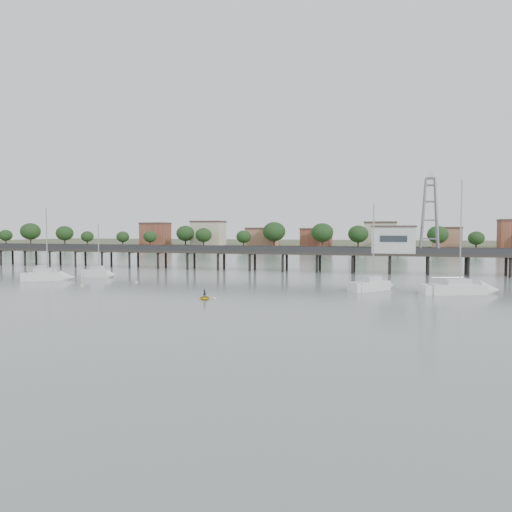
{
  "coord_description": "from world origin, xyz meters",
  "views": [
    {
      "loc": [
        26.17,
        -39.77,
        8.46
      ],
      "look_at": [
        2.53,
        42.0,
        4.0
      ],
      "focal_mm": 35.0,
      "sensor_mm": 36.0,
      "label": 1
    }
  ],
  "objects": [
    {
      "name": "yellow_dinghy",
      "position": [
        3.32,
        16.6,
        0.0
      ],
      "size": [
        1.81,
        1.13,
        2.45
      ],
      "primitive_type": "imported",
      "rotation": [
        0.0,
        0.0,
        0.39
      ],
      "color": "yellow",
      "rests_on": "ground"
    },
    {
      "name": "white_tender",
      "position": [
        -40.9,
        42.39,
        0.49
      ],
      "size": [
        4.19,
        1.9,
        1.6
      ],
      "rotation": [
        0.0,
        0.0,
        0.05
      ],
      "color": "white",
      "rests_on": "ground"
    },
    {
      "name": "sailboat_d",
      "position": [
        34.99,
        31.14,
        0.63
      ],
      "size": [
        10.1,
        6.17,
        15.93
      ],
      "rotation": [
        0.0,
        0.0,
        0.37
      ],
      "color": "white",
      "rests_on": "ground"
    },
    {
      "name": "ground_plane",
      "position": [
        0.0,
        0.0,
        0.0
      ],
      "size": [
        500.0,
        500.0,
        0.0
      ],
      "primitive_type": "plane",
      "color": "slate",
      "rests_on": "ground"
    },
    {
      "name": "far_shore",
      "position": [
        0.36,
        239.58,
        0.95
      ],
      "size": [
        500.0,
        170.0,
        10.4
      ],
      "color": "#475133",
      "rests_on": "ground"
    },
    {
      "name": "pier",
      "position": [
        0.0,
        60.0,
        3.79
      ],
      "size": [
        150.0,
        5.0,
        5.5
      ],
      "color": "#2D2823",
      "rests_on": "ground"
    },
    {
      "name": "dinghy_occupant",
      "position": [
        3.32,
        16.6,
        0.0
      ],
      "size": [
        0.39,
        0.99,
        0.23
      ],
      "primitive_type": "imported",
      "rotation": [
        0.0,
        0.0,
        3.17
      ],
      "color": "black",
      "rests_on": "ground"
    },
    {
      "name": "sailboat_c",
      "position": [
        23.09,
        32.09,
        0.65
      ],
      "size": [
        6.57,
        7.3,
        12.66
      ],
      "rotation": [
        0.0,
        0.0,
        0.88
      ],
      "color": "white",
      "rests_on": "ground"
    },
    {
      "name": "sailboat_a",
      "position": [
        -30.05,
        31.06,
        0.64
      ],
      "size": [
        7.79,
        5.73,
        12.75
      ],
      "rotation": [
        0.0,
        0.0,
        0.51
      ],
      "color": "white",
      "rests_on": "ground"
    },
    {
      "name": "sailboat_b",
      "position": [
        -25.16,
        37.91,
        0.66
      ],
      "size": [
        5.99,
        2.11,
        9.96
      ],
      "rotation": [
        0.0,
        0.0,
        0.07
      ],
      "color": "white",
      "rests_on": "ground"
    },
    {
      "name": "pier_building",
      "position": [
        25.0,
        60.0,
        6.67
      ],
      "size": [
        8.4,
        5.4,
        5.3
      ],
      "color": "silver",
      "rests_on": "ground"
    },
    {
      "name": "lattice_tower",
      "position": [
        31.5,
        60.0,
        11.1
      ],
      "size": [
        3.2,
        3.2,
        15.5
      ],
      "color": "slate",
      "rests_on": "ground"
    },
    {
      "name": "mooring_buoys",
      "position": [
        0.22,
        28.94,
        0.08
      ],
      "size": [
        83.48,
        30.85,
        0.39
      ],
      "color": "beige",
      "rests_on": "ground"
    }
  ]
}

